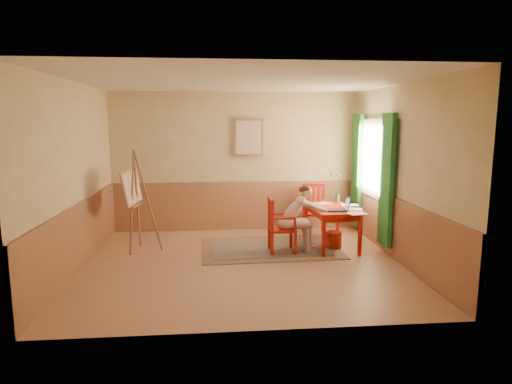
{
  "coord_description": "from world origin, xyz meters",
  "views": [
    {
      "loc": [
        -0.4,
        -6.58,
        2.2
      ],
      "look_at": [
        0.25,
        0.55,
        1.05
      ],
      "focal_mm": 30.54,
      "sensor_mm": 36.0,
      "label": 1
    }
  ],
  "objects": [
    {
      "name": "window",
      "position": [
        2.42,
        1.1,
        1.35
      ],
      "size": [
        0.12,
        2.01,
        2.2
      ],
      "color": "white",
      "rests_on": "room"
    },
    {
      "name": "rug",
      "position": [
        0.52,
        0.79,
        0.01
      ],
      "size": [
        2.46,
        1.69,
        0.02
      ],
      "color": "#8C7251",
      "rests_on": "room"
    },
    {
      "name": "vase",
      "position": [
        1.83,
        1.25,
        0.98
      ],
      "size": [
        0.2,
        0.29,
        0.56
      ],
      "color": "#3F724C",
      "rests_on": "table"
    },
    {
      "name": "laptop",
      "position": [
        1.67,
        0.48,
        0.77
      ],
      "size": [
        0.4,
        0.26,
        0.23
      ],
      "color": "#1E2338",
      "rests_on": "table"
    },
    {
      "name": "figure",
      "position": [
        0.95,
        0.53,
        0.64
      ],
      "size": [
        0.86,
        0.37,
        1.16
      ],
      "color": "beige",
      "rests_on": "room"
    },
    {
      "name": "wainscot",
      "position": [
        0.0,
        0.8,
        0.5
      ],
      "size": [
        5.0,
        4.5,
        1.0
      ],
      "color": "#9C6747",
      "rests_on": "room"
    },
    {
      "name": "wall_portrait",
      "position": [
        0.25,
        2.2,
        1.9
      ],
      "size": [
        0.6,
        0.05,
        0.76
      ],
      "color": "#9D755B",
      "rests_on": "room"
    },
    {
      "name": "papers",
      "position": [
        1.84,
        0.73,
        0.72
      ],
      "size": [
        0.77,
        1.25,
        0.0
      ],
      "color": "white",
      "rests_on": "table"
    },
    {
      "name": "table",
      "position": [
        1.61,
        0.77,
        0.63
      ],
      "size": [
        0.79,
        1.24,
        0.72
      ],
      "color": "red",
      "rests_on": "room"
    },
    {
      "name": "chair_back",
      "position": [
        1.51,
        1.75,
        0.49
      ],
      "size": [
        0.51,
        0.52,
        0.99
      ],
      "color": "red",
      "rests_on": "room"
    },
    {
      "name": "room",
      "position": [
        0.0,
        0.0,
        1.4
      ],
      "size": [
        5.04,
        4.54,
        2.84
      ],
      "color": "#A87758",
      "rests_on": "ground"
    },
    {
      "name": "wastebasket",
      "position": [
        1.64,
        0.7,
        0.15
      ],
      "size": [
        0.35,
        0.35,
        0.3
      ],
      "primitive_type": "cylinder",
      "rotation": [
        0.0,
        0.0,
        0.31
      ],
      "color": "red",
      "rests_on": "room"
    },
    {
      "name": "chair_left",
      "position": [
        0.64,
        0.53,
        0.47
      ],
      "size": [
        0.44,
        0.42,
        0.94
      ],
      "color": "red",
      "rests_on": "room"
    },
    {
      "name": "easel",
      "position": [
        -1.81,
        0.9,
        1.03
      ],
      "size": [
        0.62,
        0.78,
        1.75
      ],
      "color": "brown",
      "rests_on": "room"
    }
  ]
}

